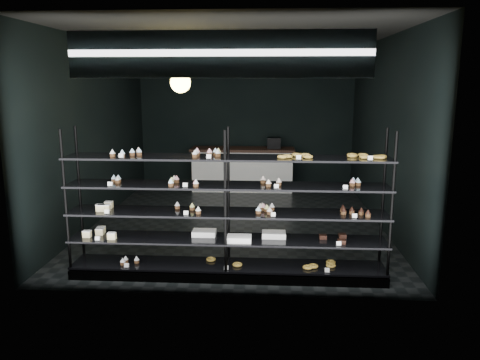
# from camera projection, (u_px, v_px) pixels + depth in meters

# --- Properties ---
(room) EXTENTS (5.01, 6.01, 3.20)m
(room) POSITION_uv_depth(u_px,v_px,m) (238.00, 133.00, 8.11)
(room) COLOR black
(room) RESTS_ON ground
(display_shelf) EXTENTS (4.00, 0.50, 1.91)m
(display_shelf) POSITION_uv_depth(u_px,v_px,m) (225.00, 229.00, 5.91)
(display_shelf) COLOR black
(display_shelf) RESTS_ON room
(signage) EXTENTS (3.30, 0.05, 0.50)m
(signage) POSITION_uv_depth(u_px,v_px,m) (219.00, 54.00, 5.01)
(signage) COLOR #0C0F3E
(signage) RESTS_ON room
(pendant_lamp) EXTENTS (0.29, 0.29, 0.88)m
(pendant_lamp) POSITION_uv_depth(u_px,v_px,m) (180.00, 82.00, 6.74)
(pendant_lamp) COLOR black
(pendant_lamp) RESTS_ON room
(service_counter) EXTENTS (2.36, 0.65, 1.23)m
(service_counter) POSITION_uv_depth(u_px,v_px,m) (243.00, 169.00, 10.78)
(service_counter) COLOR white
(service_counter) RESTS_ON room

